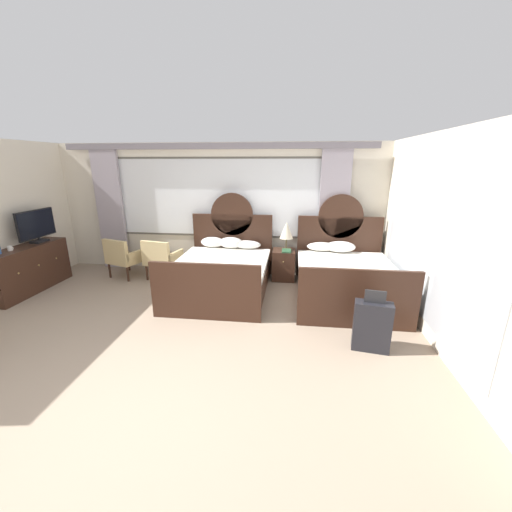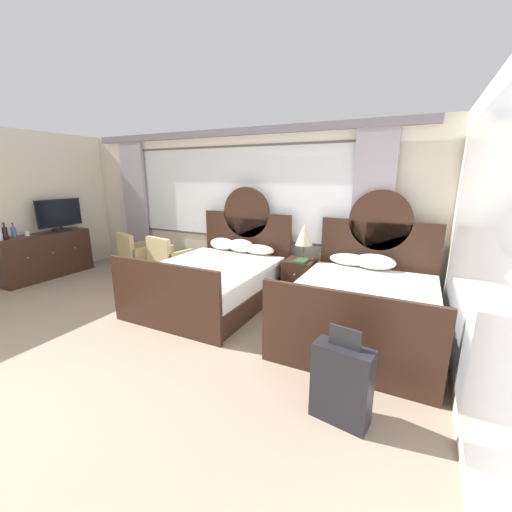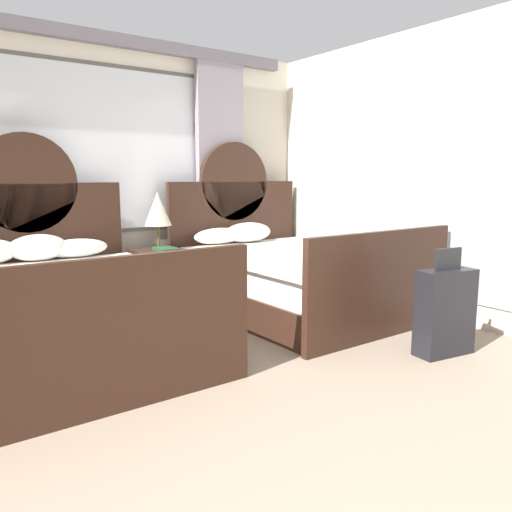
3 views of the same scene
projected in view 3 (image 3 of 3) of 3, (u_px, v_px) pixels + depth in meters
wall_right_mirror at (466, 174)px, 4.46m from camera, size 0.08×4.94×2.70m
bed_near_window at (65, 308)px, 3.77m from camera, size 1.68×2.23×1.71m
bed_near_mirror at (291, 275)px, 5.05m from camera, size 1.68×2.23×1.71m
nightstand_between_beds at (158, 280)px, 5.01m from camera, size 0.45×0.48×0.61m
table_lamp_on_nightstand at (158, 210)px, 4.96m from camera, size 0.27×0.27×0.57m
book_on_nightstand at (166, 249)px, 4.92m from camera, size 0.18×0.26×0.03m
suitcase_on_floor at (445, 312)px, 3.77m from camera, size 0.48×0.26×0.81m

